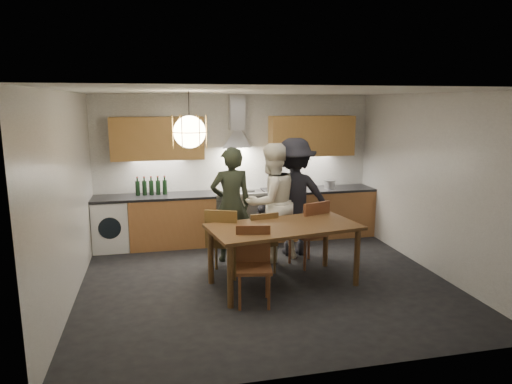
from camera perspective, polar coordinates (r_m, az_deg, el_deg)
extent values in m
plane|color=black|center=(6.50, 1.14, -11.09)|extent=(5.00, 5.00, 0.00)
cube|color=white|center=(8.30, -2.52, 3.11)|extent=(5.00, 0.02, 2.60)
cube|color=white|center=(4.04, 8.85, -5.71)|extent=(5.00, 0.02, 2.60)
cube|color=white|center=(6.05, -22.46, -0.77)|extent=(0.02, 4.50, 2.60)
cube|color=white|center=(7.14, 21.07, 1.04)|extent=(0.02, 4.50, 2.60)
cube|color=silver|center=(6.02, 1.24, 12.47)|extent=(5.00, 4.50, 0.02)
cube|color=#BF7F49|center=(8.06, -10.35, -3.63)|extent=(1.45, 0.60, 0.86)
cube|color=#BF7F49|center=(8.57, 7.66, -2.66)|extent=(2.05, 0.60, 0.86)
cube|color=white|center=(8.09, -17.63, -3.96)|extent=(0.58, 0.58, 0.85)
cube|color=black|center=(7.95, -12.62, -0.59)|extent=(2.05, 0.62, 0.04)
cube|color=black|center=(8.47, 7.74, 0.30)|extent=(2.05, 0.62, 0.04)
cube|color=silver|center=(8.19, -2.09, -3.43)|extent=(0.90, 0.60, 0.80)
cube|color=black|center=(7.92, -1.71, -4.08)|extent=(0.78, 0.02, 0.42)
cube|color=slate|center=(8.09, -2.11, -0.41)|extent=(0.90, 0.60, 0.08)
cube|color=silver|center=(7.83, -1.77, -0.35)|extent=(0.90, 0.08, 0.04)
cube|color=tan|center=(7.94, -12.20, 6.57)|extent=(1.55, 0.35, 0.72)
cube|color=tan|center=(8.42, 6.98, 6.99)|extent=(1.55, 0.35, 0.72)
cube|color=silver|center=(8.09, -2.41, 9.94)|extent=(0.26, 0.22, 0.62)
cylinder|color=black|center=(5.76, -8.38, 9.92)|extent=(0.01, 0.01, 0.50)
sphere|color=#FFE0A5|center=(5.77, -8.31, 7.44)|extent=(0.40, 0.40, 0.40)
torus|color=gold|center=(5.77, -8.31, 7.44)|extent=(0.43, 0.43, 0.01)
cube|color=brown|center=(6.15, 3.49, -4.37)|extent=(2.13, 1.31, 0.04)
cylinder|color=brown|center=(5.60, -3.24, -10.51)|extent=(0.08, 0.08, 0.80)
cylinder|color=brown|center=(6.33, -5.68, -7.94)|extent=(0.08, 0.08, 0.80)
cylinder|color=brown|center=(6.38, 12.50, -8.00)|extent=(0.08, 0.08, 0.80)
cylinder|color=brown|center=(7.03, 8.71, -6.05)|extent=(0.08, 0.08, 0.80)
cube|color=brown|center=(6.59, -3.91, -6.30)|extent=(0.60, 0.60, 0.04)
cube|color=brown|center=(6.32, -4.40, -4.51)|extent=(0.44, 0.22, 0.50)
cylinder|color=brown|center=(6.80, -1.98, -7.98)|extent=(0.04, 0.04, 0.47)
cylinder|color=brown|center=(6.46, -2.68, -9.03)|extent=(0.04, 0.04, 0.47)
cylinder|color=brown|center=(6.88, -5.00, -7.78)|extent=(0.04, 0.04, 0.47)
cylinder|color=brown|center=(6.55, -5.85, -8.80)|extent=(0.04, 0.04, 0.47)
cube|color=brown|center=(6.73, 0.47, -6.29)|extent=(0.47, 0.47, 0.04)
cube|color=brown|center=(6.49, 1.07, -4.67)|extent=(0.42, 0.10, 0.46)
cylinder|color=brown|center=(7.01, 1.26, -7.57)|extent=(0.04, 0.04, 0.43)
cylinder|color=brown|center=(6.71, 2.34, -8.43)|extent=(0.04, 0.04, 0.43)
cylinder|color=brown|center=(6.90, -1.36, -7.88)|extent=(0.04, 0.04, 0.43)
cylinder|color=brown|center=(6.60, -0.38, -8.78)|extent=(0.04, 0.04, 0.43)
cube|color=brown|center=(7.02, 6.43, -5.20)|extent=(0.59, 0.59, 0.04)
cube|color=brown|center=(6.79, 7.58, -3.38)|extent=(0.45, 0.20, 0.51)
cylinder|color=brown|center=(7.34, 6.61, -6.56)|extent=(0.04, 0.04, 0.47)
cylinder|color=brown|center=(7.07, 8.52, -7.32)|extent=(0.04, 0.04, 0.47)
cylinder|color=brown|center=(7.12, 4.25, -7.08)|extent=(0.04, 0.04, 0.47)
cylinder|color=brown|center=(6.84, 6.13, -7.89)|extent=(0.04, 0.04, 0.47)
cube|color=#5C321A|center=(5.66, -0.29, -9.54)|extent=(0.50, 0.50, 0.04)
cube|color=#5C321A|center=(5.76, -0.37, -6.46)|extent=(0.43, 0.12, 0.47)
cylinder|color=#5C321A|center=(5.58, -2.05, -12.52)|extent=(0.04, 0.04, 0.44)
cylinder|color=#5C321A|center=(5.91, -2.08, -11.16)|extent=(0.04, 0.04, 0.44)
cylinder|color=#5C321A|center=(5.60, 1.62, -12.46)|extent=(0.04, 0.04, 0.44)
cylinder|color=#5C321A|center=(5.92, 1.37, -11.10)|extent=(0.04, 0.04, 0.44)
imported|color=black|center=(7.10, -3.14, -1.58)|extent=(0.69, 0.49, 1.80)
imported|color=white|center=(7.11, 1.95, -1.32)|extent=(1.09, 0.98, 1.85)
imported|color=black|center=(7.42, 4.78, -0.61)|extent=(1.30, 0.83, 1.91)
imported|color=#B1B1B5|center=(8.32, 4.92, 0.54)|extent=(0.36, 0.36, 0.07)
cylinder|color=silver|center=(8.52, 9.19, 0.94)|extent=(0.24, 0.24, 0.14)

